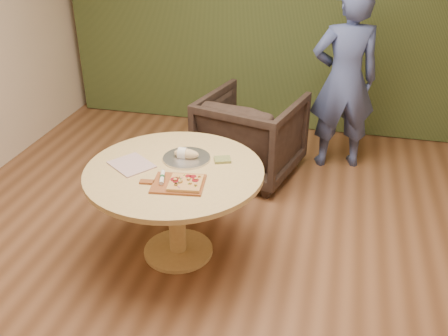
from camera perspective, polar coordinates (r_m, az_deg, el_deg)
room_shell at (r=3.09m, az=-2.95°, el=8.08°), size 5.04×6.04×2.84m
curtain at (r=5.83m, az=5.45°, el=17.82°), size 4.80×0.14×2.78m
pedestal_table at (r=3.69m, az=-5.63°, el=-2.04°), size 1.30×1.30×0.75m
pizza_paddle at (r=3.42m, az=-5.40°, el=-1.79°), size 0.46×0.32×0.01m
flatbread_pizza at (r=3.39m, az=-4.43°, el=-1.69°), size 0.25×0.25×0.04m
cutlery_roll at (r=3.46m, az=-7.08°, el=-1.06°), size 0.08×0.20×0.03m
newspaper at (r=3.71m, az=-10.52°, el=0.38°), size 0.39×0.38×0.01m
serving_tray at (r=3.75m, az=-4.30°, el=1.14°), size 0.36×0.36×0.02m
bread_roll at (r=3.73m, az=-4.45°, el=1.65°), size 0.19×0.09×0.09m
green_packet at (r=3.71m, az=-0.17°, el=0.97°), size 0.15×0.14×0.02m
armchair at (r=4.91m, az=3.13°, el=4.23°), size 1.07×1.03×0.91m
person_standing at (r=5.06m, az=13.59°, el=9.71°), size 0.75×0.59×1.82m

